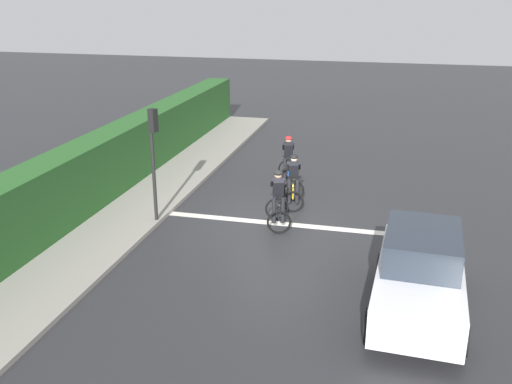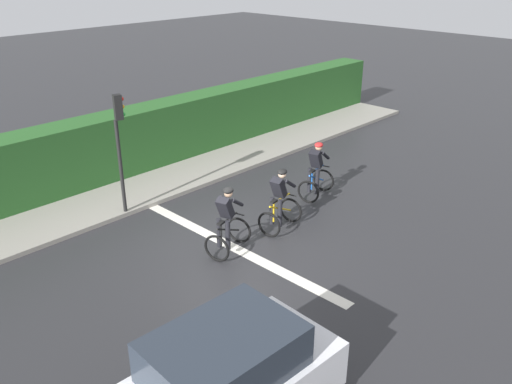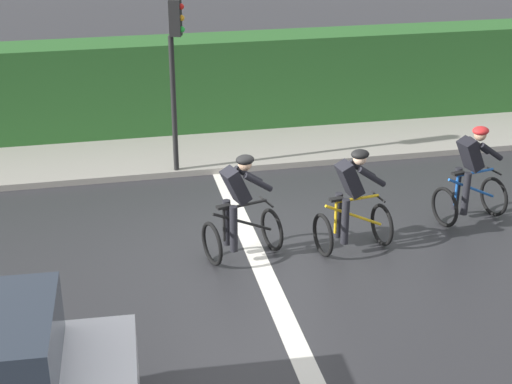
% 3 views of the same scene
% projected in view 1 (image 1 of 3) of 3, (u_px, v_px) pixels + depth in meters
% --- Properties ---
extents(ground_plane, '(80.00, 80.00, 0.00)m').
position_uv_depth(ground_plane, '(275.00, 224.00, 16.73)').
color(ground_plane, '#28282B').
extents(sidewalk_kerb, '(2.80, 22.85, 0.12)m').
position_uv_depth(sidewalk_kerb, '(154.00, 187.00, 19.59)').
color(sidewalk_kerb, gray).
rests_on(sidewalk_kerb, ground).
extents(stone_wall_low, '(0.44, 22.85, 0.43)m').
position_uv_depth(stone_wall_low, '(129.00, 181.00, 19.74)').
color(stone_wall_low, gray).
rests_on(stone_wall_low, ground).
extents(hedge_wall, '(1.10, 22.85, 2.07)m').
position_uv_depth(hedge_wall, '(119.00, 157.00, 19.54)').
color(hedge_wall, '#265623').
rests_on(hedge_wall, ground).
extents(road_marking_stop_line, '(7.00, 0.30, 0.01)m').
position_uv_depth(road_marking_stop_line, '(276.00, 223.00, 16.76)').
color(road_marking_stop_line, silver).
rests_on(road_marking_stop_line, ground).
extents(cyclist_lead, '(0.90, 1.20, 1.66)m').
position_uv_depth(cyclist_lead, '(288.00, 161.00, 19.98)').
color(cyclist_lead, black).
rests_on(cyclist_lead, ground).
extents(cyclist_second, '(0.83, 1.17, 1.66)m').
position_uv_depth(cyclist_second, '(293.00, 182.00, 17.79)').
color(cyclist_second, black).
rests_on(cyclist_second, ground).
extents(cyclist_mid, '(0.95, 1.22, 1.66)m').
position_uv_depth(cyclist_mid, '(278.00, 201.00, 16.24)').
color(cyclist_mid, black).
rests_on(cyclist_mid, ground).
extents(car_white, '(2.03, 4.17, 1.76)m').
position_uv_depth(car_white, '(420.00, 274.00, 11.91)').
color(car_white, silver).
rests_on(car_white, ground).
extents(traffic_light_near_crossing, '(0.25, 0.30, 3.34)m').
position_uv_depth(traffic_light_near_crossing, '(154.00, 149.00, 16.07)').
color(traffic_light_near_crossing, black).
rests_on(traffic_light_near_crossing, ground).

